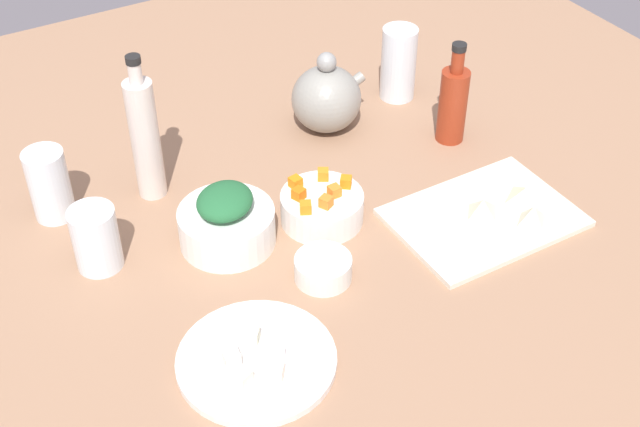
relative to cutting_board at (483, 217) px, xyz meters
The scene contains 28 objects.
tabletop 27.42cm from the cutting_board, 159.00° to the left, with size 190.00×190.00×3.00cm, color #9A7356.
cutting_board is the anchor object (origin of this frame).
plate_tofu 47.24cm from the cutting_board, 169.45° to the right, with size 22.21×22.21×1.20cm, color white.
bowl_greens 42.15cm from the cutting_board, 157.08° to the left, with size 15.35×15.35×6.24cm, color white.
bowl_carrots 26.74cm from the cutting_board, 149.54° to the left, with size 13.64×13.64×5.09cm, color white.
bowl_small_side 29.94cm from the cutting_board, behind, with size 8.81×8.81×3.78cm, color white.
teapot 38.17cm from the cutting_board, 102.72° to the left, with size 14.74×12.87×15.81cm.
bottle_0 57.19cm from the cutting_board, 142.01° to the left, with size 4.83×4.83×26.36cm.
bottle_1 25.08cm from the cutting_board, 66.55° to the left, with size 5.19×5.19×19.63cm.
drinking_glass_0 71.15cm from the cutting_board, 148.46° to the left, with size 6.69×6.69×12.45cm, color white.
drinking_glass_1 62.19cm from the cutting_board, 159.61° to the left, with size 7.18×7.18×10.51cm, color white.
drinking_glass_2 41.15cm from the cutting_board, 76.36° to the left, with size 6.89×6.89×14.67cm, color white.
carrot_cube_0 31.32cm from the cutting_board, 144.87° to the left, with size 1.80×1.80×1.80cm, color orange.
carrot_cube_1 26.74cm from the cutting_board, 155.64° to the left, with size 1.80×1.80×1.80cm, color orange.
carrot_cube_2 27.42cm from the cutting_board, 139.92° to the left, with size 1.80×1.80×1.80cm, color orange.
carrot_cube_3 30.05cm from the cutting_board, 157.68° to the left, with size 1.80×1.80×1.80cm, color orange.
carrot_cube_4 25.28cm from the cutting_board, 149.54° to the left, with size 1.80×1.80×1.80cm, color orange.
carrot_cube_5 23.53cm from the cutting_board, 143.37° to the left, with size 1.80×1.80×1.80cm, color orange.
carrot_cube_6 30.90cm from the cutting_board, 150.82° to the left, with size 1.80×1.80×1.80cm, color orange.
chopped_greens_mound 42.78cm from the cutting_board, 157.08° to the left, with size 9.74×8.58×4.06cm, color #236336.
tofu_cube_0 45.18cm from the cutting_board, 167.72° to the right, with size 2.20×2.20×2.20cm, color white.
tofu_cube_1 50.41cm from the cutting_board, behind, with size 2.20×2.20×2.20cm, color silver.
tofu_cube_2 47.67cm from the cutting_board, 164.06° to the right, with size 2.20×2.20×2.20cm, color white.
tofu_cube_3 46.03cm from the cutting_board, behind, with size 2.20×2.20×2.20cm, color #E9ECCB.
tofu_cube_4 51.44cm from the cutting_board, 166.91° to the right, with size 2.20×2.20×2.20cm, color #F0F1CD.
dumpling_0 1.99cm from the cutting_board, 84.51° to the left, with size 4.71×4.19×2.78cm, color beige.
dumpling_1 8.83cm from the cutting_board, ahead, with size 5.88×5.48×2.52cm, color beige.
dumpling_2 8.00cm from the cutting_board, 43.25° to the right, with size 4.43×3.81×3.20cm, color beige.
Camera 1 is at (-53.29, -90.99, 94.51)cm, focal length 48.59 mm.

